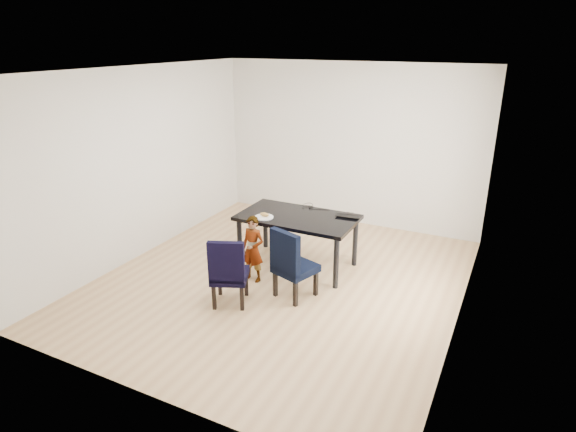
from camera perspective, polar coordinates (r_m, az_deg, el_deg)
The scene contains 14 objects.
floor at distance 6.50m, azimuth -0.79°, elevation -7.64°, with size 4.50×5.00×0.01m, color tan.
ceiling at distance 5.74m, azimuth -0.93°, elevation 16.96°, with size 4.50×5.00×0.01m, color white.
wall_back at distance 8.22m, azimuth 7.24°, elevation 8.33°, with size 4.50×0.01×2.70m, color silver.
wall_front at distance 4.06m, azimuth -17.30°, elevation -5.35°, with size 4.50×0.01×2.70m, color white.
wall_left at distance 7.26m, azimuth -16.98°, elevation 5.98°, with size 0.01×5.00×2.70m, color silver.
wall_right at distance 5.38m, azimuth 21.01°, elevation 0.58°, with size 0.01×5.00×2.70m, color silver.
dining_table at distance 6.74m, azimuth 1.14°, elevation -2.99°, with size 1.60×0.90×0.75m, color black.
chair_left at distance 5.83m, azimuth -6.94°, elevation -6.35°, with size 0.42×0.44×0.88m, color black.
chair_right at distance 5.93m, azimuth 0.92°, elevation -5.52°, with size 0.44×0.46×0.92m, color black.
child at distance 6.33m, azimuth -4.18°, elevation -3.93°, with size 0.33×0.22×0.90m, color orange.
plate at distance 6.54m, azimuth -2.87°, elevation -0.13°, with size 0.26×0.26×0.01m, color silver.
sandwich at distance 6.54m, azimuth -2.80°, elevation 0.18°, with size 0.13×0.06×0.05m, color olive.
laptop at distance 6.63m, azimuth 7.20°, elevation 0.08°, with size 0.33×0.21×0.03m, color black.
cable_tangle at distance 6.90m, azimuth 2.33°, elevation 0.95°, with size 0.15×0.15×0.01m, color black.
Camera 1 is at (2.63, -5.09, 3.06)m, focal length 30.00 mm.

